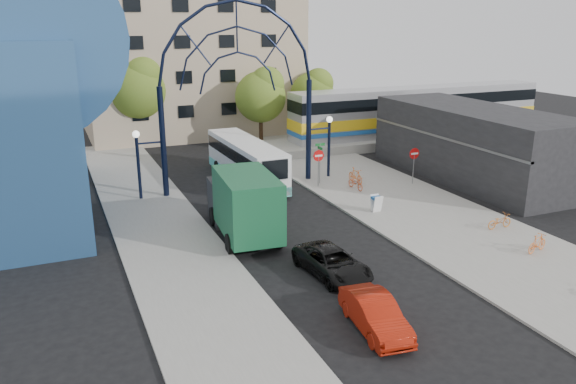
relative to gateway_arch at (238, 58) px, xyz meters
name	(u,v)px	position (x,y,z in m)	size (l,w,h in m)	color
ground	(340,270)	(0.00, -14.00, -8.56)	(120.00, 120.00, 0.00)	black
sidewalk_east	(431,217)	(8.00, -10.00, -8.50)	(8.00, 56.00, 0.12)	gray
plaza_west	(170,244)	(-6.50, -8.00, -8.50)	(5.00, 50.00, 0.12)	gray
gateway_arch	(238,58)	(0.00, 0.00, 0.00)	(13.64, 0.44, 12.10)	black
stop_sign	(319,159)	(4.80, -2.00, -6.56)	(0.80, 0.07, 2.50)	slate
do_not_enter_sign	(414,157)	(11.00, -4.00, -6.58)	(0.76, 0.07, 2.48)	slate
street_name_sign	(320,155)	(5.20, -1.40, -6.43)	(0.70, 0.70, 2.80)	slate
sandwich_board	(376,201)	(5.60, -8.02, -7.81)	(0.55, 0.61, 0.99)	white
commercial_block_east	(474,143)	(16.00, -4.00, -6.06)	(6.00, 16.00, 5.00)	black
apartment_block	(189,61)	(2.00, 20.97, -1.55)	(20.00, 12.10, 14.00)	tan
train_platform	(417,137)	(20.00, 8.00, -8.16)	(32.00, 5.00, 0.80)	gray
train_car	(419,110)	(20.00, 8.00, -5.66)	(25.10, 3.05, 4.20)	#B7B7BC
tree_north_a	(262,94)	(6.12, 11.93, -3.95)	(4.48, 4.48, 7.00)	#382314
tree_north_b	(138,87)	(-3.88, 15.93, -3.29)	(5.12, 5.12, 8.00)	#382314
tree_north_c	(314,92)	(12.12, 13.93, -4.28)	(4.16, 4.16, 6.50)	#382314
city_bus	(246,160)	(0.92, 1.52, -7.07)	(2.62, 10.43, 2.85)	white
green_truck	(243,203)	(-2.64, -8.23, -6.79)	(3.20, 7.19, 3.53)	black
black_suv	(332,263)	(-0.62, -14.37, -7.95)	(2.01, 4.35, 1.21)	black
red_sedan	(375,314)	(-1.33, -19.05, -7.91)	(1.37, 3.91, 1.29)	#9C1A09
bike_near_a	(356,183)	(6.77, -3.59, -8.01)	(0.56, 1.61, 0.85)	#D05229
bike_near_b	(355,176)	(7.47, -2.33, -7.92)	(0.49, 1.73, 1.04)	orange
bike_far_a	(500,221)	(10.20, -13.00, -8.03)	(0.54, 1.54, 0.81)	orange
bike_far_b	(537,243)	(9.52, -16.21, -7.98)	(0.42, 1.50, 0.90)	orange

